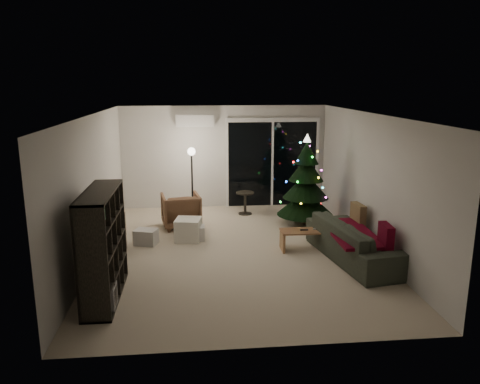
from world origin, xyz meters
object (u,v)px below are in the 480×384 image
(bookshelf, at_px, (89,246))
(coffee_table, at_px, (312,240))
(media_cabinet, at_px, (109,241))
(armchair, at_px, (181,210))
(christmas_tree, at_px, (306,180))
(sofa, at_px, (356,241))

(bookshelf, relative_size, coffee_table, 1.36)
(media_cabinet, relative_size, armchair, 1.42)
(christmas_tree, bearing_deg, bookshelf, -140.41)
(sofa, bearing_deg, christmas_tree, 1.01)
(sofa, bearing_deg, bookshelf, 94.61)
(coffee_table, bearing_deg, christmas_tree, 82.15)
(coffee_table, bearing_deg, media_cabinet, -176.05)
(sofa, relative_size, christmas_tree, 1.16)
(armchair, relative_size, sofa, 0.35)
(bookshelf, distance_m, armchair, 3.55)
(bookshelf, bearing_deg, media_cabinet, 65.41)
(bookshelf, height_order, media_cabinet, bookshelf)
(bookshelf, bearing_deg, coffee_table, -0.04)
(armchair, distance_m, sofa, 3.81)
(media_cabinet, relative_size, christmas_tree, 0.58)
(bookshelf, relative_size, sofa, 0.69)
(christmas_tree, bearing_deg, media_cabinet, -155.85)
(bookshelf, distance_m, coffee_table, 4.07)
(bookshelf, xyz_separation_m, sofa, (4.30, 1.09, -0.46))
(coffee_table, height_order, christmas_tree, christmas_tree)
(coffee_table, bearing_deg, bookshelf, -154.56)
(bookshelf, height_order, armchair, bookshelf)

